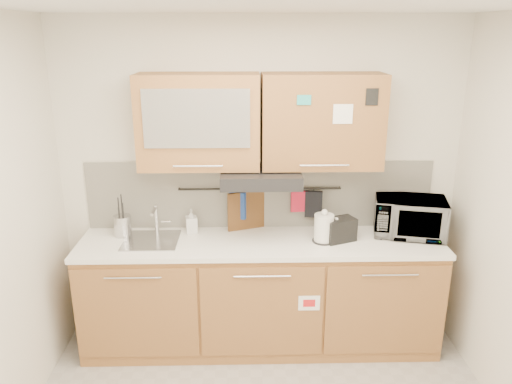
{
  "coord_description": "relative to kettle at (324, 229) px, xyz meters",
  "views": [
    {
      "loc": [
        -0.12,
        -2.38,
        2.47
      ],
      "look_at": [
        -0.04,
        1.05,
        1.36
      ],
      "focal_mm": 35.0,
      "sensor_mm": 36.0,
      "label": 1
    }
  ],
  "objects": [
    {
      "name": "ceiling",
      "position": [
        -0.48,
        -1.16,
        1.57
      ],
      "size": [
        3.2,
        3.2,
        0.0
      ],
      "primitive_type": "plane",
      "rotation": [
        3.14,
        0.0,
        0.0
      ],
      "color": "white",
      "rests_on": "wall_back"
    },
    {
      "name": "wall_back",
      "position": [
        -0.48,
        0.34,
        0.27
      ],
      "size": [
        3.2,
        0.0,
        3.2
      ],
      "primitive_type": "plane",
      "rotation": [
        1.57,
        0.0,
        0.0
      ],
      "color": "silver",
      "rests_on": "ground"
    },
    {
      "name": "base_cabinet",
      "position": [
        -0.48,
        0.03,
        -0.62
      ],
      "size": [
        2.8,
        0.64,
        0.88
      ],
      "color": "#AC723D",
      "rests_on": "floor"
    },
    {
      "name": "countertop",
      "position": [
        -0.48,
        0.03,
        -0.13
      ],
      "size": [
        2.82,
        0.62,
        0.04
      ],
      "primitive_type": "cube",
      "color": "white",
      "rests_on": "base_cabinet"
    },
    {
      "name": "backsplash",
      "position": [
        -0.48,
        0.33,
        0.17
      ],
      "size": [
        2.8,
        0.02,
        0.56
      ],
      "primitive_type": "cube",
      "color": "silver",
      "rests_on": "countertop"
    },
    {
      "name": "upper_cabinets",
      "position": [
        -0.49,
        0.16,
        0.81
      ],
      "size": [
        1.82,
        0.37,
        0.7
      ],
      "color": "#AC723D",
      "rests_on": "wall_back"
    },
    {
      "name": "range_hood",
      "position": [
        -0.48,
        0.09,
        0.39
      ],
      "size": [
        0.6,
        0.46,
        0.1
      ],
      "primitive_type": "cube",
      "color": "black",
      "rests_on": "upper_cabinets"
    },
    {
      "name": "sink",
      "position": [
        -1.33,
        0.05,
        -0.1
      ],
      "size": [
        0.42,
        0.4,
        0.26
      ],
      "color": "silver",
      "rests_on": "countertop"
    },
    {
      "name": "utensil_rail",
      "position": [
        -0.48,
        0.29,
        0.23
      ],
      "size": [
        1.3,
        0.02,
        0.02
      ],
      "primitive_type": "cylinder",
      "rotation": [
        0.0,
        1.57,
        0.0
      ],
      "color": "black",
      "rests_on": "backsplash"
    },
    {
      "name": "utensil_crock",
      "position": [
        -1.57,
        0.15,
        -0.02
      ],
      "size": [
        0.14,
        0.14,
        0.34
      ],
      "rotation": [
        0.0,
        0.0,
        0.04
      ],
      "color": "#B4B4B9",
      "rests_on": "countertop"
    },
    {
      "name": "kettle",
      "position": [
        0.0,
        0.0,
        0.0
      ],
      "size": [
        0.19,
        0.17,
        0.27
      ],
      "rotation": [
        0.0,
        0.0,
        0.1
      ],
      "color": "silver",
      "rests_on": "countertop"
    },
    {
      "name": "toaster",
      "position": [
        0.12,
        0.02,
        -0.01
      ],
      "size": [
        0.27,
        0.22,
        0.18
      ],
      "rotation": [
        0.0,
        0.0,
        0.39
      ],
      "color": "black",
      "rests_on": "countertop"
    },
    {
      "name": "microwave",
      "position": [
        0.7,
        0.13,
        0.04
      ],
      "size": [
        0.61,
        0.48,
        0.3
      ],
      "primitive_type": "imported",
      "rotation": [
        0.0,
        0.0,
        -0.23
      ],
      "color": "#999999",
      "rests_on": "countertop"
    },
    {
      "name": "soap_bottle",
      "position": [
        -1.04,
        0.21,
        -0.01
      ],
      "size": [
        0.1,
        0.11,
        0.2
      ],
      "primitive_type": "imported",
      "rotation": [
        0.0,
        0.0,
        0.19
      ],
      "color": "#999999",
      "rests_on": "countertop"
    },
    {
      "name": "cutting_board",
      "position": [
        -0.6,
        0.27,
        0.02
      ],
      "size": [
        0.3,
        0.13,
        0.38
      ],
      "primitive_type": "cube",
      "rotation": [
        0.0,
        0.0,
        0.35
      ],
      "color": "brown",
      "rests_on": "utensil_rail"
    },
    {
      "name": "oven_mitt",
      "position": [
        -0.66,
        0.27,
        0.1
      ],
      "size": [
        0.14,
        0.09,
        0.23
      ],
      "primitive_type": "cube",
      "rotation": [
        0.0,
        0.0,
        -0.43
      ],
      "color": "navy",
      "rests_on": "utensil_rail"
    },
    {
      "name": "dark_pouch",
      "position": [
        -0.05,
        0.27,
        0.11
      ],
      "size": [
        0.14,
        0.06,
        0.22
      ],
      "primitive_type": "cube",
      "rotation": [
        0.0,
        0.0,
        -0.17
      ],
      "color": "black",
      "rests_on": "utensil_rail"
    },
    {
      "name": "pot_holder",
      "position": [
        -0.16,
        0.27,
        0.13
      ],
      "size": [
        0.14,
        0.03,
        0.17
      ],
      "primitive_type": "cube",
      "rotation": [
        0.0,
        0.0,
        0.1
      ],
      "color": "#B91831",
      "rests_on": "utensil_rail"
    }
  ]
}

